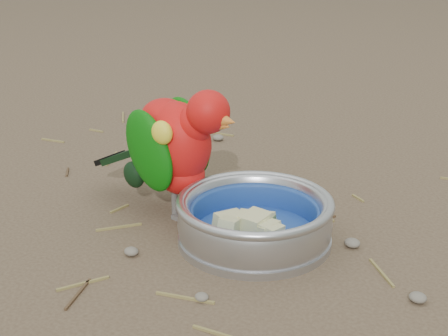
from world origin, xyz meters
The scene contains 6 objects.
ground centered at (0.00, 0.00, 0.00)m, with size 60.00×60.00×0.00m, color brown.
food_bowl centered at (0.09, 0.04, 0.01)m, with size 0.20×0.20×0.02m, color #B2B2BA.
bowl_wall centered at (0.09, 0.04, 0.04)m, with size 0.20×0.20×0.04m, color #B2B2BA, non-canonical shape.
fruit_wedges centered at (0.09, 0.04, 0.03)m, with size 0.12×0.12×0.03m, color beige, non-canonical shape.
lory_parrot centered at (-0.05, 0.04, 0.09)m, with size 0.11×0.22×0.18m, color red, non-canonical shape.
ground_debris centered at (0.04, 0.02, 0.00)m, with size 0.90×0.80×0.01m, color olive, non-canonical shape.
Camera 1 is at (0.55, -0.61, 0.41)m, focal length 55.00 mm.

